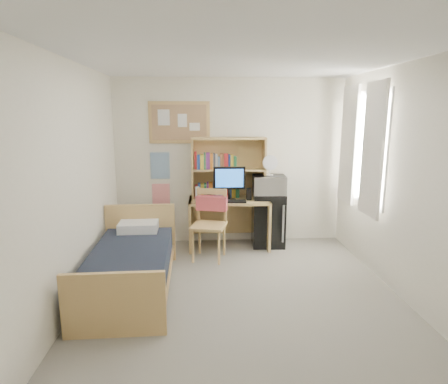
{
  "coord_description": "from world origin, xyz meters",
  "views": [
    {
      "loc": [
        -0.42,
        -3.81,
        2.03
      ],
      "look_at": [
        -0.14,
        1.2,
        1.0
      ],
      "focal_mm": 30.0,
      "sensor_mm": 36.0,
      "label": 1
    }
  ],
  "objects": [
    {
      "name": "monitor",
      "position": [
        -0.03,
        1.71,
        1.02
      ],
      "size": [
        0.48,
        0.04,
        0.51
      ],
      "primitive_type": "cube",
      "rotation": [
        0.0,
        0.0,
        -0.0
      ],
      "color": "black",
      "rests_on": "desk"
    },
    {
      "name": "floor",
      "position": [
        0.0,
        0.0,
        -0.01
      ],
      "size": [
        3.6,
        4.2,
        0.02
      ],
      "primitive_type": "cube",
      "color": "gray",
      "rests_on": "ground"
    },
    {
      "name": "wall_left",
      "position": [
        -1.8,
        0.0,
        1.3
      ],
      "size": [
        0.04,
        4.2,
        2.6
      ],
      "primitive_type": "cube",
      "color": "white",
      "rests_on": "floor"
    },
    {
      "name": "wall_right",
      "position": [
        1.8,
        0.0,
        1.3
      ],
      "size": [
        0.04,
        4.2,
        2.6
      ],
      "primitive_type": "cube",
      "color": "white",
      "rests_on": "floor"
    },
    {
      "name": "wall_front",
      "position": [
        0.0,
        -2.1,
        1.3
      ],
      "size": [
        3.6,
        0.04,
        2.6
      ],
      "primitive_type": "cube",
      "color": "white",
      "rests_on": "floor"
    },
    {
      "name": "desk_chair",
      "position": [
        -0.35,
        1.28,
        0.5
      ],
      "size": [
        0.61,
        0.61,
        1.0
      ],
      "primitive_type": "cube",
      "rotation": [
        0.0,
        0.0,
        -0.25
      ],
      "color": "tan",
      "rests_on": "floor"
    },
    {
      "name": "hoodie",
      "position": [
        -0.3,
        1.48,
        0.78
      ],
      "size": [
        0.47,
        0.24,
        0.21
      ],
      "primitive_type": "cube",
      "rotation": [
        0.0,
        0.0,
        -0.25
      ],
      "color": "#D25055",
      "rests_on": "desk_chair"
    },
    {
      "name": "curtain_left",
      "position": [
        1.72,
        0.8,
        1.6
      ],
      "size": [
        0.04,
        0.55,
        1.7
      ],
      "primitive_type": "cube",
      "color": "white",
      "rests_on": "wall_right"
    },
    {
      "name": "bed",
      "position": [
        -1.28,
        0.33,
        0.25
      ],
      "size": [
        0.96,
        1.85,
        0.5
      ],
      "primitive_type": "cube",
      "rotation": [
        0.0,
        0.0,
        0.02
      ],
      "color": "black",
      "rests_on": "floor"
    },
    {
      "name": "poster_japan",
      "position": [
        -1.1,
        2.09,
        0.78
      ],
      "size": [
        0.28,
        0.01,
        0.36
      ],
      "primitive_type": "cube",
      "color": "red",
      "rests_on": "wall_back"
    },
    {
      "name": "speaker_left",
      "position": [
        -0.33,
        1.72,
        0.85
      ],
      "size": [
        0.07,
        0.07,
        0.18
      ],
      "primitive_type": "cube",
      "rotation": [
        0.0,
        0.0,
        -0.0
      ],
      "color": "black",
      "rests_on": "desk"
    },
    {
      "name": "desk_fan",
      "position": [
        0.59,
        1.81,
        1.26
      ],
      "size": [
        0.24,
        0.24,
        0.28
      ],
      "primitive_type": "cylinder",
      "rotation": [
        0.0,
        0.0,
        -0.05
      ],
      "color": "white",
      "rests_on": "microwave"
    },
    {
      "name": "curtain_right",
      "position": [
        1.72,
        1.6,
        1.6
      ],
      "size": [
        0.04,
        0.55,
        1.7
      ],
      "primitive_type": "cube",
      "color": "white",
      "rests_on": "wall_right"
    },
    {
      "name": "wall_back",
      "position": [
        0.0,
        2.1,
        1.3
      ],
      "size": [
        3.6,
        0.04,
        2.6
      ],
      "primitive_type": "cube",
      "color": "white",
      "rests_on": "floor"
    },
    {
      "name": "desk",
      "position": [
        -0.03,
        1.77,
        0.38
      ],
      "size": [
        1.23,
        0.62,
        0.76
      ],
      "primitive_type": "cube",
      "rotation": [
        0.0,
        0.0,
        -0.0
      ],
      "color": "tan",
      "rests_on": "floor"
    },
    {
      "name": "hutch",
      "position": [
        -0.03,
        1.92,
        1.23
      ],
      "size": [
        1.14,
        0.3,
        0.94
      ],
      "primitive_type": "cube",
      "rotation": [
        0.0,
        0.0,
        -0.0
      ],
      "color": "tan",
      "rests_on": "desk"
    },
    {
      "name": "water_bottle",
      "position": [
        -0.51,
        1.68,
        0.87
      ],
      "size": [
        0.06,
        0.06,
        0.22
      ],
      "primitive_type": "cylinder",
      "rotation": [
        0.0,
        0.0,
        -0.0
      ],
      "color": "white",
      "rests_on": "desk"
    },
    {
      "name": "keyboard",
      "position": [
        -0.03,
        1.57,
        0.78
      ],
      "size": [
        0.48,
        0.15,
        0.02
      ],
      "primitive_type": "cube",
      "rotation": [
        0.0,
        0.0,
        -0.0
      ],
      "color": "black",
      "rests_on": "desk"
    },
    {
      "name": "window_unit",
      "position": [
        1.75,
        1.2,
        1.6
      ],
      "size": [
        0.1,
        1.4,
        1.7
      ],
      "primitive_type": "cube",
      "color": "white",
      "rests_on": "wall_right"
    },
    {
      "name": "ceiling",
      "position": [
        0.0,
        0.0,
        2.6
      ],
      "size": [
        3.6,
        4.2,
        0.02
      ],
      "primitive_type": "cube",
      "color": "white",
      "rests_on": "wall_back"
    },
    {
      "name": "bulletin_board",
      "position": [
        -0.78,
        2.08,
        1.92
      ],
      "size": [
        0.94,
        0.03,
        0.64
      ],
      "primitive_type": "cube",
      "color": "#A78158",
      "rests_on": "wall_back"
    },
    {
      "name": "pillow",
      "position": [
        -1.3,
        1.08,
        0.56
      ],
      "size": [
        0.52,
        0.37,
        0.12
      ],
      "primitive_type": "cube",
      "rotation": [
        0.0,
        0.0,
        0.02
      ],
      "color": "white",
      "rests_on": "bed"
    },
    {
      "name": "microwave",
      "position": [
        0.59,
        1.81,
        0.98
      ],
      "size": [
        0.51,
        0.4,
        0.28
      ],
      "primitive_type": "cube",
      "rotation": [
        0.0,
        0.0,
        -0.05
      ],
      "color": "silver",
      "rests_on": "mini_fridge"
    },
    {
      "name": "mini_fridge",
      "position": [
        0.6,
        1.83,
        0.42
      ],
      "size": [
        0.52,
        0.52,
        0.84
      ],
      "primitive_type": "cube",
      "rotation": [
        0.0,
        0.0,
        -0.05
      ],
      "color": "black",
      "rests_on": "floor"
    },
    {
      "name": "poster_wave",
      "position": [
        -1.1,
        2.09,
        1.25
      ],
      "size": [
        0.3,
        0.01,
        0.42
      ],
      "primitive_type": "cube",
      "color": "#2A6AAB",
      "rests_on": "wall_back"
    },
    {
      "name": "speaker_right",
      "position": [
        0.27,
        1.71,
        0.85
      ],
      "size": [
        0.07,
        0.07,
        0.18
      ],
      "primitive_type": "cube",
      "rotation": [
        0.0,
        0.0,
        -0.0
      ],
      "color": "black",
      "rests_on": "desk"
    }
  ]
}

